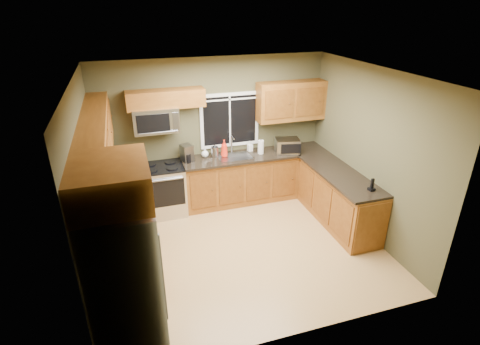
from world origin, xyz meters
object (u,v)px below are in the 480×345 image
coffee_maker (187,154)px  kettle (215,151)px  soap_bottle_a (224,148)px  soap_bottle_c (205,153)px  paper_towel_roll (261,147)px  soap_bottle_b (250,146)px  toaster_oven (287,146)px  refrigerator (126,277)px  cordless_phone (372,187)px  range (163,190)px  microwave (156,120)px

coffee_maker → kettle: size_ratio=1.27×
soap_bottle_a → soap_bottle_c: soap_bottle_a is taller
paper_towel_roll → soap_bottle_b: size_ratio=1.47×
toaster_oven → coffee_maker: 1.88m
coffee_maker → kettle: bearing=4.6°
refrigerator → cordless_phone: (3.64, 0.87, 0.10)m
coffee_maker → paper_towel_roll: coffee_maker is taller
refrigerator → toaster_oven: refrigerator is taller
soap_bottle_c → soap_bottle_b: bearing=2.4°
soap_bottle_a → paper_towel_roll: bearing=-4.5°
soap_bottle_a → cordless_phone: (1.78, -1.97, -0.10)m
range → kettle: (1.00, 0.11, 0.58)m
microwave → toaster_oven: size_ratio=1.53×
microwave → cordless_phone: (2.95, -2.04, -0.73)m
paper_towel_roll → cordless_phone: 2.20m
kettle → soap_bottle_a: 0.18m
paper_towel_roll → coffee_maker: bearing=177.8°
refrigerator → paper_towel_roll: size_ratio=6.28×
soap_bottle_c → cordless_phone: cordless_phone is taller
range → soap_bottle_a: 1.33m
kettle → cordless_phone: size_ratio=1.21×
refrigerator → soap_bottle_a: size_ratio=5.59×
range → toaster_oven: toaster_oven is taller
refrigerator → paper_towel_roll: bearing=47.5°
soap_bottle_c → cordless_phone: 2.96m
range → microwave: microwave is taller
microwave → kettle: size_ratio=3.19×
kettle → cordless_phone: 2.80m
toaster_oven → paper_towel_roll: bearing=167.3°
range → soap_bottle_b: (1.71, 0.20, 0.57)m
soap_bottle_b → cordless_phone: (1.24, -2.10, -0.04)m
microwave → soap_bottle_c: bearing=1.7°
toaster_oven → kettle: size_ratio=2.08×
kettle → refrigerator: bearing=-120.4°
range → microwave: bearing=90.0°
kettle → soap_bottle_b: kettle is taller
soap_bottle_c → coffee_maker: bearing=-165.3°
kettle → paper_towel_roll: size_ratio=0.83×
microwave → toaster_oven: 2.45m
microwave → coffee_maker: (0.48, -0.07, -0.65)m
cordless_phone → soap_bottle_a: bearing=132.1°
cordless_phone → range: bearing=147.2°
refrigerator → soap_bottle_c: 3.30m
toaster_oven → soap_bottle_c: size_ratio=2.94×
microwave → soap_bottle_c: size_ratio=4.51×
range → paper_towel_roll: bearing=0.5°
refrigerator → soap_bottle_c: bearing=62.7°
soap_bottle_a → soap_bottle_c: 0.36m
paper_towel_roll → soap_bottle_a: 0.70m
refrigerator → toaster_oven: size_ratio=3.63×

